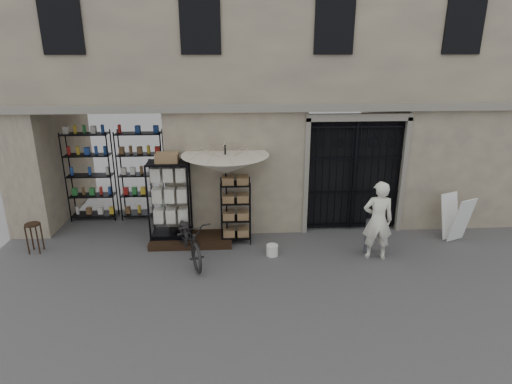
{
  "coord_description": "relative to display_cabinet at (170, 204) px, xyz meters",
  "views": [
    {
      "loc": [
        -1.36,
        -8.18,
        4.64
      ],
      "look_at": [
        -0.8,
        1.4,
        1.35
      ],
      "focal_mm": 30.0,
      "sensor_mm": 36.0,
      "label": 1
    }
  ],
  "objects": [
    {
      "name": "bicycle",
      "position": [
        0.54,
        -0.97,
        -1.0
      ],
      "size": [
        0.99,
        1.22,
        2.0
      ],
      "primitive_type": "imported",
      "rotation": [
        0.0,
        0.0,
        0.32
      ],
      "color": "black",
      "rests_on": "ground"
    },
    {
      "name": "display_cabinet",
      "position": [
        0.0,
        0.0,
        0.0
      ],
      "size": [
        1.05,
        0.78,
        2.06
      ],
      "rotation": [
        0.0,
        0.0,
        0.22
      ],
      "color": "black",
      "rests_on": "step_platform"
    },
    {
      "name": "main_building",
      "position": [
        2.88,
        2.34,
        3.5
      ],
      "size": [
        14.0,
        4.0,
        9.0
      ],
      "primitive_type": "cube",
      "color": "gray",
      "rests_on": "ground"
    },
    {
      "name": "wooden_stool",
      "position": [
        -3.15,
        -0.4,
        -0.62
      ],
      "size": [
        0.45,
        0.45,
        0.72
      ],
      "rotation": [
        0.0,
        0.0,
        0.39
      ],
      "color": "black",
      "rests_on": "ground"
    },
    {
      "name": "step_platform",
      "position": [
        0.48,
        -0.11,
        -0.93
      ],
      "size": [
        2.0,
        0.9,
        0.15
      ],
      "primitive_type": "cube",
      "color": "black",
      "rests_on": "ground"
    },
    {
      "name": "easel_sign",
      "position": [
        7.06,
        -0.31,
        -0.41
      ],
      "size": [
        0.74,
        0.78,
        1.14
      ],
      "rotation": [
        0.0,
        0.0,
        0.4
      ],
      "color": "silver",
      "rests_on": "ground"
    },
    {
      "name": "market_umbrella",
      "position": [
        1.37,
        -0.07,
        1.12
      ],
      "size": [
        2.24,
        2.26,
        2.95
      ],
      "rotation": [
        0.0,
        0.0,
        0.28
      ],
      "color": "black",
      "rests_on": "ground"
    },
    {
      "name": "wire_rack",
      "position": [
        1.59,
        -0.08,
        -0.22
      ],
      "size": [
        0.85,
        0.75,
        1.6
      ],
      "rotation": [
        0.0,
        0.0,
        0.43
      ],
      "color": "black",
      "rests_on": "ground"
    },
    {
      "name": "shop_recess",
      "position": [
        -1.62,
        1.14,
        0.5
      ],
      "size": [
        3.0,
        1.7,
        3.0
      ],
      "primitive_type": "cube",
      "color": "black",
      "rests_on": "ground"
    },
    {
      "name": "shopkeeper",
      "position": [
        4.77,
        -1.14,
        -1.0
      ],
      "size": [
        0.85,
        1.9,
        0.44
      ],
      "primitive_type": "imported",
      "rotation": [
        0.0,
        0.0,
        3.04
      ],
      "color": "silver",
      "rests_on": "ground"
    },
    {
      "name": "shop_shelving",
      "position": [
        -1.67,
        1.64,
        0.25
      ],
      "size": [
        2.7,
        0.5,
        2.5
      ],
      "primitive_type": "cube",
      "color": "black",
      "rests_on": "ground"
    },
    {
      "name": "ground",
      "position": [
        2.88,
        -1.66,
        -1.0
      ],
      "size": [
        80.0,
        80.0,
        0.0
      ],
      "primitive_type": "plane",
      "color": "#27272B",
      "rests_on": "ground"
    },
    {
      "name": "steel_bollard",
      "position": [
        4.67,
        -0.91,
        -0.58
      ],
      "size": [
        0.2,
        0.2,
        0.84
      ],
      "primitive_type": "cylinder",
      "rotation": [
        0.0,
        0.0,
        0.4
      ],
      "color": "slate",
      "rests_on": "ground"
    },
    {
      "name": "iron_gate",
      "position": [
        4.63,
        0.61,
        0.5
      ],
      "size": [
        2.5,
        0.21,
        3.0
      ],
      "color": "black",
      "rests_on": "ground"
    },
    {
      "name": "white_bucket",
      "position": [
        2.42,
        -0.91,
        -0.87
      ],
      "size": [
        0.28,
        0.28,
        0.26
      ],
      "primitive_type": "cylinder",
      "rotation": [
        0.0,
        0.0,
        -0.04
      ],
      "color": "silver",
      "rests_on": "ground"
    }
  ]
}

